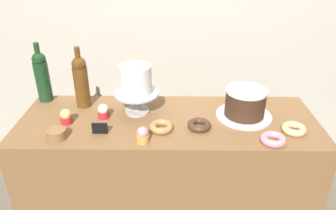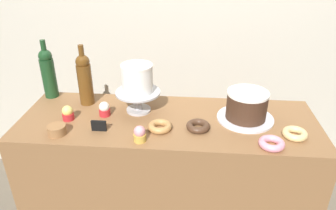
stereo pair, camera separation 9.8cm
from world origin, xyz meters
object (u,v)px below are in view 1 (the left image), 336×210
(cupcake_strawberry, at_px, (143,135))
(chocolate_round_cake, at_px, (245,102))
(wine_bottle_green, at_px, (42,76))
(donut_pink, at_px, (273,139))
(cake_stand_pedestal, at_px, (137,98))
(price_sign_chalkboard, at_px, (100,128))
(white_layer_cake, at_px, (136,79))
(wine_bottle_amber, at_px, (81,81))
(donut_chocolate, at_px, (199,125))
(donut_maple, at_px, (161,127))
(cupcake_lemon, at_px, (66,117))
(cupcake_vanilla, at_px, (103,111))
(cookie_stack, at_px, (57,134))
(donut_glazed, at_px, (294,129))

(cupcake_strawberry, bearing_deg, chocolate_round_cake, 25.51)
(wine_bottle_green, relative_size, donut_pink, 2.91)
(cake_stand_pedestal, bearing_deg, price_sign_chalkboard, -126.12)
(chocolate_round_cake, bearing_deg, donut_pink, -70.35)
(white_layer_cake, xyz_separation_m, wine_bottle_amber, (-0.29, 0.06, -0.04))
(donut_chocolate, bearing_deg, donut_maple, -174.12)
(wine_bottle_amber, bearing_deg, donut_pink, -20.16)
(white_layer_cake, bearing_deg, donut_chocolate, -26.82)
(cupcake_lemon, relative_size, cupcake_vanilla, 1.00)
(donut_chocolate, bearing_deg, donut_pink, -20.29)
(chocolate_round_cake, xyz_separation_m, cookie_stack, (-0.87, -0.21, -0.06))
(price_sign_chalkboard, bearing_deg, wine_bottle_amber, 117.22)
(wine_bottle_amber, bearing_deg, white_layer_cake, -12.31)
(cake_stand_pedestal, relative_size, donut_chocolate, 2.04)
(donut_pink, bearing_deg, donut_glazed, 36.11)
(white_layer_cake, height_order, wine_bottle_amber, wine_bottle_amber)
(wine_bottle_green, xyz_separation_m, donut_pink, (1.14, -0.40, -0.13))
(cake_stand_pedestal, height_order, chocolate_round_cake, chocolate_round_cake)
(wine_bottle_amber, bearing_deg, donut_chocolate, -20.09)
(cupcake_strawberry, bearing_deg, wine_bottle_green, 144.46)
(wine_bottle_amber, xyz_separation_m, cookie_stack, (-0.04, -0.32, -0.12))
(donut_maple, bearing_deg, cupcake_strawberry, -127.74)
(wine_bottle_green, relative_size, donut_maple, 2.91)
(white_layer_cake, relative_size, cupcake_vanilla, 2.13)
(cake_stand_pedestal, height_order, wine_bottle_amber, wine_bottle_amber)
(cupcake_vanilla, xyz_separation_m, donut_pink, (0.78, -0.21, -0.02))
(wine_bottle_green, distance_m, price_sign_chalkboard, 0.51)
(white_layer_cake, relative_size, donut_maple, 1.41)
(wine_bottle_amber, height_order, cupcake_lemon, wine_bottle_amber)
(wine_bottle_green, height_order, donut_pink, wine_bottle_green)
(donut_maple, height_order, price_sign_chalkboard, price_sign_chalkboard)
(cupcake_vanilla, relative_size, donut_chocolate, 0.66)
(donut_chocolate, height_order, cookie_stack, cookie_stack)
(chocolate_round_cake, height_order, wine_bottle_amber, wine_bottle_amber)
(donut_chocolate, bearing_deg, cupcake_strawberry, -155.02)
(cupcake_vanilla, bearing_deg, white_layer_cake, 20.84)
(wine_bottle_amber, relative_size, wine_bottle_green, 1.00)
(donut_chocolate, xyz_separation_m, donut_pink, (0.31, -0.12, 0.00))
(white_layer_cake, relative_size, donut_pink, 1.41)
(donut_chocolate, height_order, donut_pink, same)
(donut_maple, bearing_deg, cookie_stack, -170.43)
(donut_glazed, relative_size, price_sign_chalkboard, 1.60)
(cupcake_vanilla, height_order, donut_maple, cupcake_vanilla)
(wine_bottle_green, bearing_deg, donut_glazed, -14.09)
(cupcake_vanilla, relative_size, donut_glazed, 0.66)
(wine_bottle_amber, height_order, donut_glazed, wine_bottle_amber)
(donut_maple, xyz_separation_m, cookie_stack, (-0.46, -0.08, 0.01))
(wine_bottle_amber, height_order, donut_pink, wine_bottle_amber)
(cupcake_lemon, bearing_deg, donut_pink, -9.16)
(cupcake_strawberry, height_order, price_sign_chalkboard, cupcake_strawberry)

